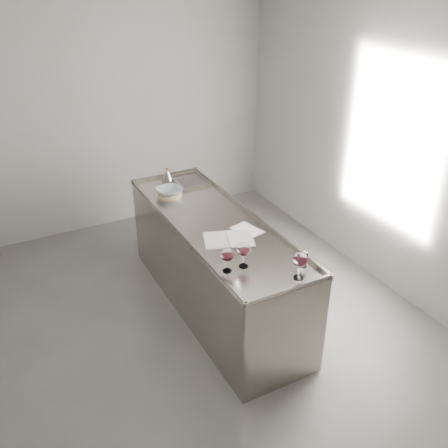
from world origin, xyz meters
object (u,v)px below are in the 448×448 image
notebook (229,239)px  wine_glass_middle (244,250)px  counter (215,265)px  wine_glass_left (227,255)px  wine_glass_small (304,255)px  wine_glass_right (300,260)px  wine_funnel (167,176)px  ceramic_bowl (169,191)px

notebook → wine_glass_middle: bearing=-82.5°
counter → wine_glass_left: bearing=-110.1°
wine_glass_small → notebook: size_ratio=0.29×
wine_glass_middle → wine_glass_right: wine_glass_right is taller
wine_glass_right → counter: bearing=97.9°
wine_glass_right → wine_glass_small: (0.12, 0.11, -0.06)m
wine_glass_left → wine_glass_right: (0.43, -0.33, 0.01)m
counter → notebook: (-0.04, -0.35, 0.47)m
wine_glass_small → notebook: wine_glass_small is taller
wine_glass_left → notebook: wine_glass_left is taller
wine_funnel → ceramic_bowl: bearing=-109.0°
wine_glass_middle → wine_glass_right: (0.28, -0.33, 0.01)m
counter → notebook: counter is taller
wine_glass_middle → wine_glass_small: (0.41, -0.22, -0.05)m
wine_glass_left → wine_glass_middle: bearing=-0.2°
counter → wine_glass_small: wine_glass_small is taller
wine_glass_left → wine_glass_right: wine_glass_right is taller
ceramic_bowl → wine_funnel: (0.12, 0.35, 0.01)m
notebook → ceramic_bowl: (-0.10, 1.05, 0.04)m
wine_glass_small → wine_funnel: wine_funnel is taller
wine_glass_middle → wine_glass_small: 0.46m
counter → wine_glass_right: size_ratio=11.00×
wine_glass_middle → wine_glass_right: 0.43m
wine_glass_left → wine_funnel: 1.82m
wine_glass_left → wine_glass_small: 0.59m
counter → wine_funnel: size_ratio=12.43×
notebook → ceramic_bowl: 1.06m
wine_glass_middle → ceramic_bowl: wine_glass_middle is taller
wine_glass_middle → wine_funnel: bearing=86.7°
wine_glass_left → notebook: size_ratio=0.41×
wine_funnel → wine_glass_right: bearing=-85.2°
wine_glass_right → notebook: 0.77m
wine_glass_small → wine_glass_right: bearing=-137.7°
wine_glass_small → ceramic_bowl: wine_glass_small is taller
wine_glass_right → ceramic_bowl: bearing=99.5°
ceramic_bowl → wine_funnel: wine_funnel is taller
counter → ceramic_bowl: 0.89m
wine_glass_small → wine_glass_middle: bearing=152.2°
wine_glass_left → wine_glass_small: size_ratio=1.42×
ceramic_bowl → wine_glass_small: bearing=-75.8°
counter → wine_glass_right: (0.15, -1.08, 0.62)m
wine_funnel → wine_glass_left: bearing=-97.8°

